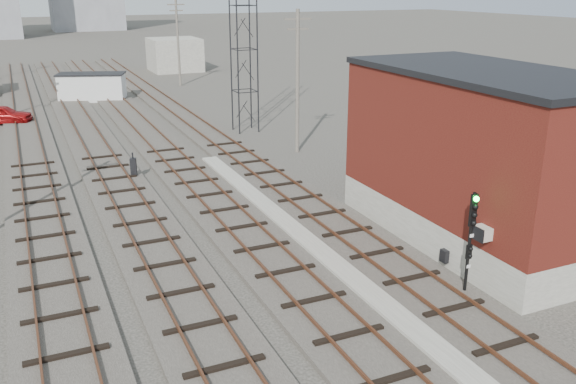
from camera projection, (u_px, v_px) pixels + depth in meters
ground at (116, 87)px, 65.10m from camera, size 320.00×320.00×0.00m
track_right at (192, 122)px, 47.89m from camera, size 3.20×90.00×0.39m
track_mid_right at (141, 127)px, 46.35m from camera, size 3.20×90.00×0.39m
track_mid_left at (87, 132)px, 44.80m from camera, size 3.20×90.00×0.39m
track_left at (28, 137)px, 43.26m from camera, size 3.20×90.00×0.39m
platform_curb at (308, 243)px, 25.52m from camera, size 0.90×28.00×0.26m
brick_building at (481, 156)px, 25.36m from camera, size 6.54×12.20×7.22m
lattice_tower at (243, 27)px, 43.20m from camera, size 1.60×1.60×15.00m
utility_pole_right_a at (297, 78)px, 38.42m from camera, size 1.80×0.24×9.00m
utility_pole_right_b at (178, 40)px, 64.33m from camera, size 1.80×0.24×9.00m
shed_right at (175, 55)px, 76.56m from camera, size 6.00×6.00×4.00m
signal_mast at (471, 237)px, 20.80m from camera, size 0.40×0.41×3.84m
switch_stand at (134, 167)px, 34.14m from camera, size 0.42×0.42×1.43m
site_trailer at (92, 87)px, 57.08m from camera, size 6.61×4.49×2.56m
car_red at (2, 115)px, 47.59m from camera, size 4.74×3.03×1.50m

